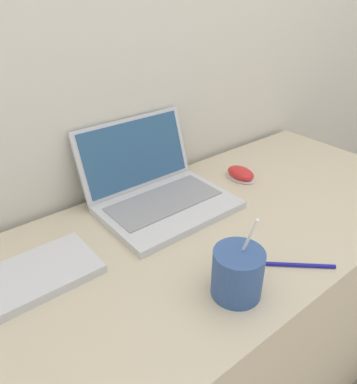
{
  "coord_description": "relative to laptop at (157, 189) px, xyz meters",
  "views": [
    {
      "loc": [
        -0.59,
        -0.25,
        1.3
      ],
      "look_at": [
        -0.06,
        0.4,
        0.82
      ],
      "focal_mm": 35.0,
      "sensor_mm": 36.0,
      "label": 1
    }
  ],
  "objects": [
    {
      "name": "desk",
      "position": [
        0.06,
        -0.18,
        -0.41
      ],
      "size": [
        1.39,
        0.63,
        0.74
      ],
      "color": "beige",
      "rests_on": "ground_plane"
    },
    {
      "name": "laptop",
      "position": [
        0.0,
        0.0,
        0.0
      ],
      "size": [
        0.35,
        0.32,
        0.21
      ],
      "color": "silver",
      "rests_on": "desk"
    },
    {
      "name": "drink_cup",
      "position": [
        -0.08,
        -0.38,
        0.01
      ],
      "size": [
        0.1,
        0.1,
        0.19
      ],
      "color": "#33518C",
      "rests_on": "desk"
    },
    {
      "name": "computer_mouse",
      "position": [
        0.29,
        -0.05,
        -0.03
      ],
      "size": [
        0.07,
        0.1,
        0.04
      ],
      "color": "white",
      "rests_on": "desk"
    },
    {
      "name": "pen",
      "position": [
        0.09,
        -0.42,
        -0.04
      ],
      "size": [
        0.12,
        0.11,
        0.01
      ],
      "color": "#191999",
      "rests_on": "desk"
    }
  ]
}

